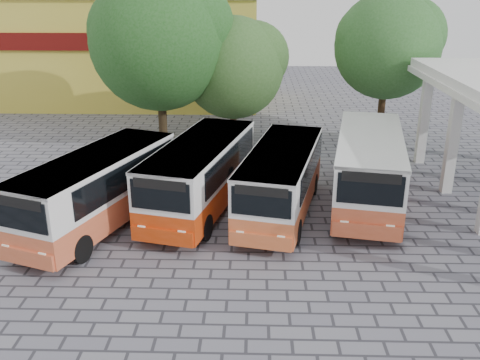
{
  "coord_description": "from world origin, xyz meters",
  "views": [
    {
      "loc": [
        -1.08,
        -17.22,
        9.26
      ],
      "look_at": [
        -1.66,
        3.46,
        1.5
      ],
      "focal_mm": 40.0,
      "sensor_mm": 36.0,
      "label": 1
    }
  ],
  "objects_px": {
    "bus_centre_left": "(201,172)",
    "bus_far_right": "(369,165)",
    "bus_far_left": "(97,187)",
    "bus_centre_right": "(281,178)"
  },
  "relations": [
    {
      "from": "bus_far_right",
      "to": "bus_centre_left",
      "type": "bearing_deg",
      "value": -162.79
    },
    {
      "from": "bus_centre_right",
      "to": "bus_far_right",
      "type": "relative_size",
      "value": 0.91
    },
    {
      "from": "bus_centre_right",
      "to": "bus_centre_left",
      "type": "bearing_deg",
      "value": -173.62
    },
    {
      "from": "bus_far_left",
      "to": "bus_centre_left",
      "type": "distance_m",
      "value": 4.27
    },
    {
      "from": "bus_far_left",
      "to": "bus_far_right",
      "type": "bearing_deg",
      "value": 33.34
    },
    {
      "from": "bus_centre_left",
      "to": "bus_far_right",
      "type": "xyz_separation_m",
      "value": [
        7.16,
        0.78,
        0.08
      ]
    },
    {
      "from": "bus_centre_left",
      "to": "bus_far_right",
      "type": "height_order",
      "value": "bus_far_right"
    },
    {
      "from": "bus_far_left",
      "to": "bus_centre_left",
      "type": "height_order",
      "value": "bus_centre_left"
    },
    {
      "from": "bus_centre_right",
      "to": "bus_far_right",
      "type": "bearing_deg",
      "value": 29.98
    },
    {
      "from": "bus_centre_left",
      "to": "bus_far_right",
      "type": "bearing_deg",
      "value": 20.34
    }
  ]
}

